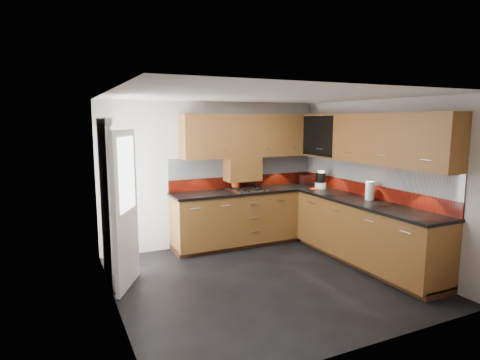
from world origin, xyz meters
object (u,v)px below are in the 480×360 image
gas_hob (247,189)px  utensil_pot (235,183)px  food_processor (321,180)px  toaster (306,179)px

gas_hob → utensil_pot: (-0.13, 0.17, 0.09)m
utensil_pot → gas_hob: bearing=-52.4°
utensil_pot → food_processor: bearing=-22.5°
utensil_pot → food_processor: 1.46m
food_processor → toaster: bearing=81.1°
toaster → food_processor: food_processor is taller
utensil_pot → food_processor: utensil_pot is taller
gas_hob → toaster: size_ratio=2.50×
toaster → food_processor: bearing=-98.9°
utensil_pot → food_processor: size_ratio=1.50×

